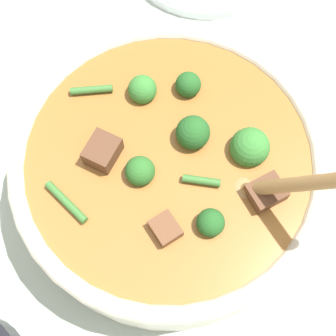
# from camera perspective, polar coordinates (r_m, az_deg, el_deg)

# --- Properties ---
(ground_plane) EXTENTS (4.00, 4.00, 0.00)m
(ground_plane) POSITION_cam_1_polar(r_m,az_deg,el_deg) (0.51, -0.00, -2.55)
(ground_plane) COLOR #ADBCAD
(stew_bowl) EXTENTS (0.29, 0.31, 0.24)m
(stew_bowl) POSITION_cam_1_polar(r_m,az_deg,el_deg) (0.46, 0.08, -0.27)
(stew_bowl) COLOR beige
(stew_bowl) RESTS_ON ground_plane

